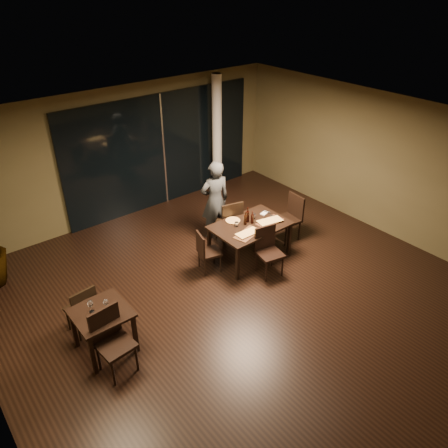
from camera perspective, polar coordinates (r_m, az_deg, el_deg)
ground at (r=8.01m, az=1.72°, el=-9.29°), size 8.00×8.00×0.00m
wall_back at (r=10.25m, az=-13.12°, el=9.01°), size 8.00×0.10×3.00m
wall_right at (r=10.00m, az=20.02°, el=7.40°), size 0.10×8.00×3.00m
ceiling at (r=6.50m, az=2.13°, el=11.59°), size 8.00×8.00×0.04m
window_panel at (r=10.66m, az=-7.99°, el=9.50°), size 5.00×0.06×2.70m
column at (r=11.11m, az=-0.93°, el=11.48°), size 0.24×0.24×3.00m
main_table at (r=8.65m, az=3.42°, el=-0.51°), size 1.50×1.00×0.75m
side_table at (r=6.89m, az=-15.68°, el=-11.75°), size 0.80×0.80×0.75m
chair_main_far at (r=9.08m, az=0.77°, el=0.45°), size 0.58×0.58×1.03m
chair_main_near at (r=8.31m, az=5.72°, el=-3.16°), size 0.52×0.52×0.96m
chair_main_left at (r=8.34m, az=-2.40°, el=-3.42°), size 0.48×0.48×0.85m
chair_main_right at (r=9.41m, az=8.74°, el=1.15°), size 0.50×0.50×1.01m
chair_side_far at (r=7.33m, az=-17.98°, el=-10.40°), size 0.47×0.47×0.91m
chair_side_near at (r=6.62m, az=-14.52°, el=-14.16°), size 0.52×0.52×1.03m
diner at (r=9.20m, az=-1.19°, el=3.07°), size 0.67×0.52×1.77m
pizza_board_left at (r=8.30m, az=3.11°, el=-1.30°), size 0.63×0.43×0.01m
pizza_board_right at (r=8.72m, az=6.01°, el=0.29°), size 0.60×0.35×0.01m
oblong_pizza_left at (r=8.29m, az=3.11°, el=-1.20°), size 0.44×0.21×0.02m
oblong_pizza_right at (r=8.72m, az=6.02°, el=0.38°), size 0.51×0.31×0.02m
round_pizza at (r=8.72m, az=1.18°, el=0.44°), size 0.28×0.28×0.01m
bottle_a at (r=8.55m, az=2.80°, el=0.75°), size 0.06×0.06×0.27m
bottle_b at (r=8.60m, az=3.71°, el=0.87°), size 0.06×0.06×0.26m
bottle_c at (r=8.63m, az=3.11°, el=1.20°), size 0.07×0.07×0.31m
tumbler_left at (r=8.52m, az=1.63°, el=-0.03°), size 0.08×0.08×0.09m
tumbler_right at (r=8.81m, az=3.93°, el=1.00°), size 0.08×0.08×0.09m
napkin_near at (r=8.87m, az=6.26°, el=0.83°), size 0.20×0.15×0.01m
napkin_far at (r=9.02m, az=5.29°, el=1.43°), size 0.20×0.15×0.01m
wine_glass_a at (r=6.78m, az=-17.01°, el=-10.26°), size 0.09×0.09×0.19m
wine_glass_b at (r=6.76m, az=-15.13°, el=-10.17°), size 0.08×0.08×0.18m
side_napkin at (r=6.69m, az=-14.51°, el=-11.49°), size 0.20×0.14×0.01m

